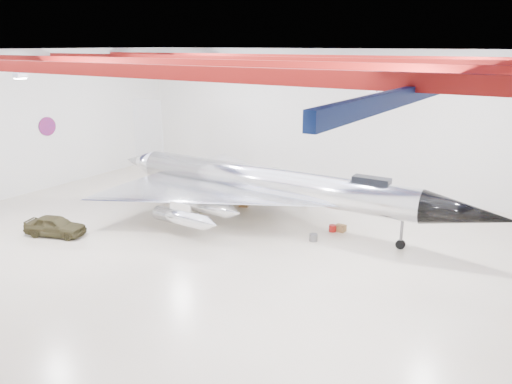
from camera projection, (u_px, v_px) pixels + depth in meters
The scene contains 16 objects.
floor at pixel (237, 245), 29.28m from camera, with size 40.00×40.00×0.00m, color beige.
wall_back at pixel (345, 120), 39.76m from camera, with size 40.00×40.00×0.00m, color silver.
wall_left at pixel (23, 123), 38.18m from camera, with size 30.00×30.00×0.00m, color silver.
ceiling at pixel (235, 51), 26.14m from camera, with size 40.00×40.00×0.00m, color #0A0F38.
ceiling_structure at pixel (235, 64), 26.34m from camera, with size 39.50×29.50×1.08m.
wall_roundel at pixel (47, 126), 39.90m from camera, with size 1.50×1.50×0.10m, color #B21414.
jet_aircraft at pixel (268, 186), 32.45m from camera, with size 27.40×16.09×7.47m.
jeep at pixel (55, 226), 30.58m from camera, with size 1.50×3.74×1.27m, color #3A341D.
crate_ply at pixel (203, 208), 35.28m from camera, with size 0.53×0.43×0.37m, color olive.
toolbox_red at pixel (239, 199), 37.33m from camera, with size 0.49×0.40×0.35m, color maroon.
engine_drum at pixel (313, 237), 29.84m from camera, with size 0.49×0.49×0.44m, color #59595B.
parts_bin at pixel (341, 228), 31.37m from camera, with size 0.61×0.49×0.42m, color olive.
crate_small at pixel (236, 200), 37.23m from camera, with size 0.43×0.34×0.30m, color #59595B.
tool_chest at pixel (333, 228), 31.36m from camera, with size 0.46×0.46×0.42m, color maroon.
oil_barrel at pixel (244, 204), 36.17m from camera, with size 0.63×0.50×0.44m, color olive.
spares_box at pixel (304, 203), 36.41m from camera, with size 0.46×0.46×0.41m, color #59595B.
Camera 1 is at (15.77, -22.16, 11.35)m, focal length 35.00 mm.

